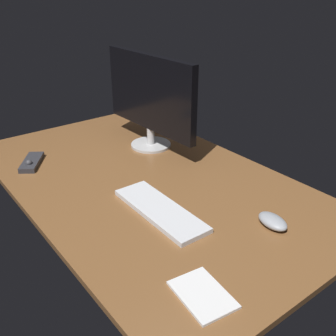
# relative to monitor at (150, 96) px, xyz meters

# --- Properties ---
(desk) EXTENTS (1.40, 0.84, 0.02)m
(desk) POSITION_rel_monitor_xyz_m (0.24, -0.19, -0.23)
(desk) COLOR brown
(desk) RESTS_ON ground
(monitor) EXTENTS (0.52, 0.17, 0.39)m
(monitor) POSITION_rel_monitor_xyz_m (0.00, 0.00, 0.00)
(monitor) COLOR silver
(monitor) RESTS_ON desk
(keyboard) EXTENTS (0.36, 0.12, 0.02)m
(keyboard) POSITION_rel_monitor_xyz_m (0.44, -0.28, -0.21)
(keyboard) COLOR silver
(keyboard) RESTS_ON desk
(computer_mouse) EXTENTS (0.11, 0.08, 0.03)m
(computer_mouse) POSITION_rel_monitor_xyz_m (0.70, -0.06, -0.20)
(computer_mouse) COLOR #999EA5
(computer_mouse) RESTS_ON desk
(media_remote) EXTENTS (0.16, 0.14, 0.04)m
(media_remote) POSITION_rel_monitor_xyz_m (-0.13, -0.47, -0.21)
(media_remote) COLOR #2D2D33
(media_remote) RESTS_ON desk
(notepad) EXTENTS (0.16, 0.12, 0.01)m
(notepad) POSITION_rel_monitor_xyz_m (0.79, -0.41, -0.21)
(notepad) COLOR white
(notepad) RESTS_ON desk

